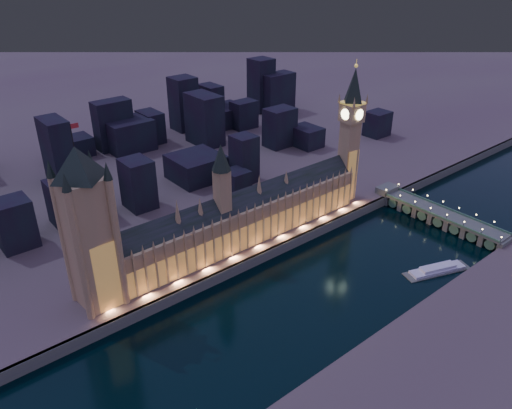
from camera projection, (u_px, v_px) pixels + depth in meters
ground_plane at (304, 289)px, 323.53m from camera, size 2000.00×2000.00×0.00m
north_bank at (36, 106)px, 677.56m from camera, size 2000.00×960.00×8.00m
embankment_wall at (263, 257)px, 349.74m from camera, size 2000.00×2.50×8.00m
palace_of_westminster at (245, 217)px, 354.02m from camera, size 202.00×21.31×78.00m
victoria_tower at (87, 221)px, 274.85m from camera, size 31.68×31.68×110.79m
elizabeth_tower at (351, 125)px, 393.54m from camera, size 18.00×18.00×115.11m
westminster_bridge at (436, 215)px, 399.62m from camera, size 18.27×113.00×15.90m
river_boat at (437, 270)px, 340.02m from camera, size 49.55×27.32×4.50m
city_backdrop at (155, 136)px, 497.40m from camera, size 466.17×215.63×68.13m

